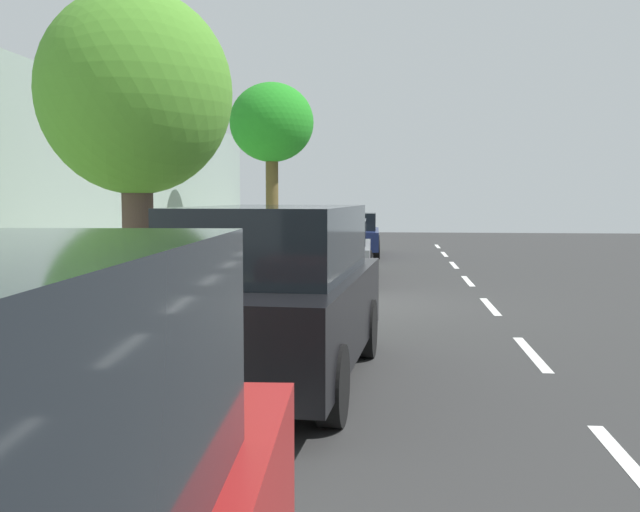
% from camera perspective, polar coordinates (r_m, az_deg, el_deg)
% --- Properties ---
extents(ground, '(57.03, 57.03, 0.00)m').
position_cam_1_polar(ground, '(14.30, 2.43, -3.76)').
color(ground, '#2E2E2E').
extents(sidewalk, '(4.23, 35.64, 0.14)m').
position_cam_1_polar(sidewalk, '(15.01, -12.46, -3.20)').
color(sidewalk, '#A3A884').
rests_on(sidewalk, ground).
extents(curb_edge, '(0.16, 35.64, 0.14)m').
position_cam_1_polar(curb_edge, '(14.48, -4.18, -3.38)').
color(curb_edge, gray).
rests_on(curb_edge, ground).
extents(lane_stripe_centre, '(0.14, 35.80, 0.01)m').
position_cam_1_polar(lane_stripe_centre, '(14.32, 13.16, -3.85)').
color(lane_stripe_centre, white).
rests_on(lane_stripe_centre, ground).
extents(lane_stripe_bike_edge, '(0.12, 35.64, 0.01)m').
position_cam_1_polar(lane_stripe_bike_edge, '(14.31, 1.65, -3.74)').
color(lane_stripe_bike_edge, white).
rests_on(lane_stripe_bike_edge, ground).
extents(building_facade, '(0.50, 35.64, 4.66)m').
position_cam_1_polar(building_facade, '(15.78, -20.83, 5.23)').
color(building_facade, gray).
rests_on(building_facade, ground).
extents(parked_sedan_dark_blue_nearest, '(1.92, 4.44, 1.52)m').
position_cam_1_polar(parked_sedan_dark_blue_nearest, '(25.79, 2.64, 1.69)').
color(parked_sedan_dark_blue_nearest, navy).
rests_on(parked_sedan_dark_blue_nearest, ground).
extents(parked_sedan_grey_second, '(1.93, 4.44, 1.52)m').
position_cam_1_polar(parked_sedan_grey_second, '(18.16, 1.15, 0.43)').
color(parked_sedan_grey_second, slate).
rests_on(parked_sedan_grey_second, ground).
extents(parked_suv_black_mid, '(2.22, 4.82, 1.99)m').
position_cam_1_polar(parked_suv_black_mid, '(8.20, -3.49, -2.86)').
color(parked_suv_black_mid, black).
rests_on(parked_suv_black_mid, ground).
extents(bicycle_at_curb, '(1.68, 0.61, 0.75)m').
position_cam_1_polar(bicycle_at_curb, '(13.52, -2.87, -2.66)').
color(bicycle_at_curb, black).
rests_on(bicycle_at_curb, ground).
extents(cyclist_with_backpack, '(0.43, 0.62, 1.62)m').
position_cam_1_polar(cyclist_with_backpack, '(13.94, -3.53, 0.07)').
color(cyclist_with_backpack, '#C6B284').
rests_on(cyclist_with_backpack, ground).
extents(street_tree_near_cyclist, '(2.56, 2.56, 5.41)m').
position_cam_1_polar(street_tree_near_cyclist, '(22.60, -3.80, 10.19)').
color(street_tree_near_cyclist, brown).
rests_on(street_tree_near_cyclist, sidewalk).
extents(street_tree_mid_block, '(2.79, 2.79, 4.92)m').
position_cam_1_polar(street_tree_mid_block, '(11.06, -14.24, 12.03)').
color(street_tree_mid_block, '#4A3831').
rests_on(street_tree_mid_block, sidewalk).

